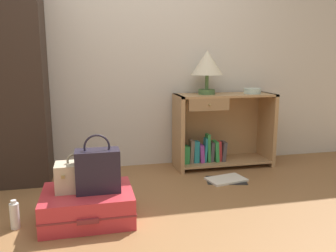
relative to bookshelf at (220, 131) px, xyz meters
name	(u,v)px	position (x,y,z in m)	size (l,w,h in m)	color
ground_plane	(154,229)	(-0.95, -1.25, -0.38)	(9.00, 9.00, 0.00)	olive
back_wall	(126,42)	(-0.95, 0.25, 0.92)	(6.40, 0.10, 2.60)	beige
bookshelf	(220,131)	(0.00, 0.00, 0.00)	(1.04, 0.39, 0.77)	tan
table_lamp	(207,64)	(-0.15, 0.01, 0.70)	(0.33, 0.33, 0.45)	#4C7542
bowl	(252,91)	(0.33, -0.05, 0.42)	(0.18, 0.18, 0.06)	silver
suitcase_large	(88,205)	(-1.38, -1.00, -0.27)	(0.64, 0.52, 0.22)	#D1333D
train_case	(75,176)	(-1.46, -0.96, -0.06)	(0.27, 0.19, 0.27)	beige
handbag	(98,170)	(-1.30, -1.03, -0.01)	(0.30, 0.16, 0.41)	#231E2D
bottle	(15,215)	(-1.87, -1.02, -0.28)	(0.06, 0.06, 0.20)	white
open_book_on_floor	(226,180)	(-0.11, -0.47, -0.37)	(0.42, 0.32, 0.02)	white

